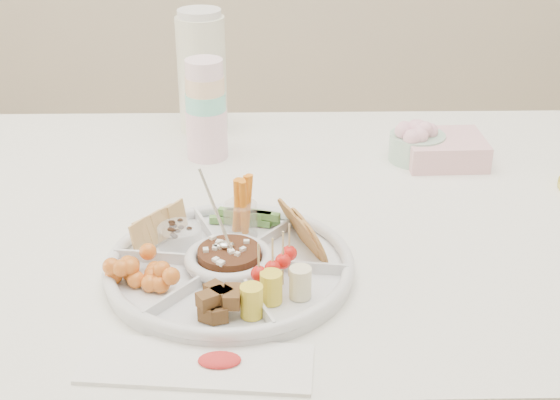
{
  "coord_description": "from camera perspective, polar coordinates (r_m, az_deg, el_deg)",
  "views": [
    {
      "loc": [
        -0.1,
        -1.25,
        1.41
      ],
      "look_at": [
        -0.08,
        -0.12,
        0.84
      ],
      "focal_mm": 50.0,
      "sensor_mm": 36.0,
      "label": 1
    }
  ],
  "objects": [
    {
      "name": "cup_stack",
      "position": [
        1.6,
        -5.47,
        7.04
      ],
      "size": [
        0.1,
        0.1,
        0.23
      ],
      "primitive_type": "cylinder",
      "rotation": [
        0.0,
        0.0,
        -0.26
      ],
      "color": "beige",
      "rests_on": "dining_table"
    },
    {
      "name": "tortillas",
      "position": [
        1.24,
        1.94,
        -2.56
      ],
      "size": [
        0.11,
        0.11,
        0.06
      ],
      "primitive_type": null,
      "rotation": [
        0.0,
        0.0,
        -0.15
      ],
      "color": "tan",
      "rests_on": "party_tray"
    },
    {
      "name": "party_tray",
      "position": [
        1.21,
        -3.71,
        -4.6
      ],
      "size": [
        0.43,
        0.43,
        0.04
      ],
      "primitive_type": "cylinder",
      "rotation": [
        0.0,
        0.0,
        -0.15
      ],
      "color": "white",
      "rests_on": "dining_table"
    },
    {
      "name": "thermos",
      "position": [
        1.74,
        -5.74,
        9.42
      ],
      "size": [
        0.13,
        0.13,
        0.28
      ],
      "primitive_type": "cylinder",
      "rotation": [
        0.0,
        0.0,
        0.21
      ],
      "color": "silver",
      "rests_on": "dining_table"
    },
    {
      "name": "napkin_stack",
      "position": [
        1.63,
        11.92,
        3.64
      ],
      "size": [
        0.16,
        0.14,
        0.05
      ],
      "primitive_type": "cube",
      "rotation": [
        0.0,
        0.0,
        0.03
      ],
      "color": "beige",
      "rests_on": "dining_table"
    },
    {
      "name": "banana_tomato",
      "position": [
        1.12,
        1.3,
        -5.11
      ],
      "size": [
        0.12,
        0.12,
        0.09
      ],
      "primitive_type": null,
      "rotation": [
        0.0,
        0.0,
        -0.15
      ],
      "color": "#F9EC7F",
      "rests_on": "party_tray"
    },
    {
      "name": "dining_table",
      "position": [
        1.62,
        2.83,
        -12.69
      ],
      "size": [
        1.52,
        1.02,
        0.76
      ],
      "primitive_type": "cube",
      "color": "white",
      "rests_on": "floor"
    },
    {
      "name": "flower_bowl",
      "position": [
        1.62,
        10.01,
        4.29
      ],
      "size": [
        0.13,
        0.13,
        0.09
      ],
      "primitive_type": "cylinder",
      "rotation": [
        0.0,
        0.0,
        0.15
      ],
      "color": "silver",
      "rests_on": "dining_table"
    },
    {
      "name": "cherries",
      "position": [
        1.17,
        -9.75,
        -5.25
      ],
      "size": [
        0.13,
        0.13,
        0.05
      ],
      "primitive_type": null,
      "rotation": [
        0.0,
        0.0,
        -0.15
      ],
      "color": "orange",
      "rests_on": "party_tray"
    },
    {
      "name": "pita_raisins",
      "position": [
        1.28,
        -8.16,
        -1.9
      ],
      "size": [
        0.11,
        0.11,
        0.05
      ],
      "primitive_type": null,
      "rotation": [
        0.0,
        0.0,
        -0.15
      ],
      "color": "#E7C289",
      "rests_on": "party_tray"
    },
    {
      "name": "carrot_cucumber",
      "position": [
        1.3,
        -2.7,
        -0.1
      ],
      "size": [
        0.12,
        0.12,
        0.1
      ],
      "primitive_type": null,
      "rotation": [
        0.0,
        0.0,
        -0.15
      ],
      "color": "orange",
      "rests_on": "party_tray"
    },
    {
      "name": "granola_chunks",
      "position": [
        1.09,
        -5.01,
        -7.49
      ],
      "size": [
        0.12,
        0.12,
        0.05
      ],
      "primitive_type": null,
      "rotation": [
        0.0,
        0.0,
        -0.15
      ],
      "color": "brown",
      "rests_on": "party_tray"
    },
    {
      "name": "bean_dip",
      "position": [
        1.21,
        -3.72,
        -4.3
      ],
      "size": [
        0.11,
        0.11,
        0.04
      ],
      "primitive_type": "cylinder",
      "rotation": [
        0.0,
        0.0,
        -0.15
      ],
      "color": "#482818",
      "rests_on": "party_tray"
    },
    {
      "name": "placemat",
      "position": [
        1.04,
        -6.12,
        -11.84
      ],
      "size": [
        0.31,
        0.13,
        0.01
      ],
      "primitive_type": "cube",
      "rotation": [
        0.0,
        0.0,
        -0.1
      ],
      "color": "white",
      "rests_on": "dining_table"
    }
  ]
}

